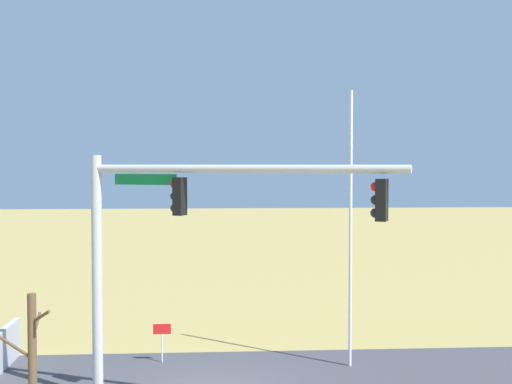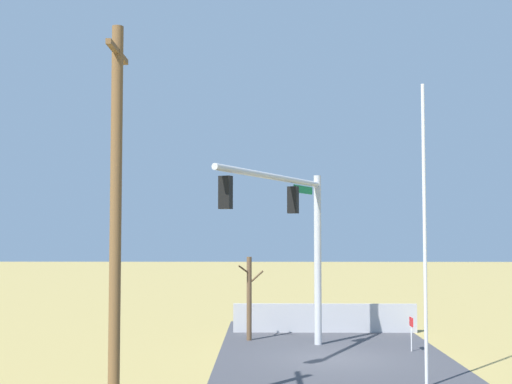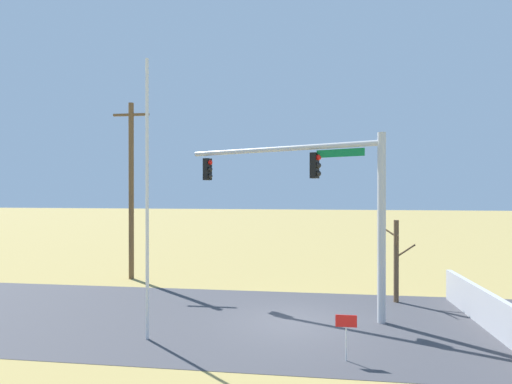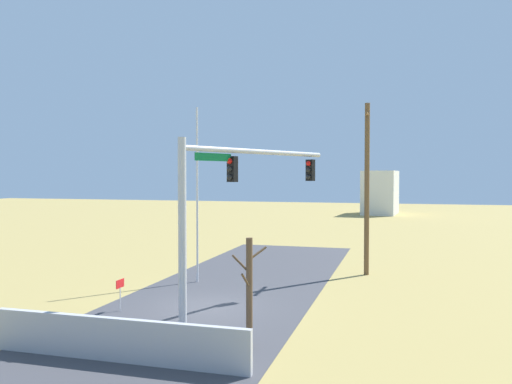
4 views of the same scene
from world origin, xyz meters
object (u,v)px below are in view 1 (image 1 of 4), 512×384
flagpole (351,229)px  bare_tree (32,363)px  signal_mast (175,228)px  open_sign (162,334)px

flagpole → bare_tree: 10.14m
bare_tree → flagpole: bearing=-148.6°
signal_mast → open_sign: (0.63, -4.23, -3.73)m
flagpole → open_sign: 6.78m
signal_mast → bare_tree: 4.62m
flagpole → open_sign: flagpole is taller
signal_mast → flagpole: size_ratio=0.90×
signal_mast → open_sign: 5.67m
signal_mast → bare_tree: (3.17, 1.69, -2.91)m
signal_mast → flagpole: 6.25m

